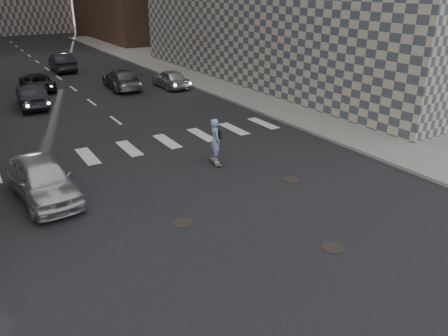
% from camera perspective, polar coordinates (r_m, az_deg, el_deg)
% --- Properties ---
extents(ground, '(160.00, 160.00, 0.00)m').
position_cam_1_polar(ground, '(14.61, 3.78, -7.12)').
color(ground, black).
rests_on(ground, ground).
extents(sidewalk_right, '(13.00, 80.00, 0.15)m').
position_cam_1_polar(sidewalk_right, '(38.07, 4.48, 11.75)').
color(sidewalk_right, gray).
rests_on(sidewalk_right, ground).
extents(manhole_a, '(0.70, 0.70, 0.02)m').
position_cam_1_polar(manhole_a, '(13.68, 14.10, -10.03)').
color(manhole_a, black).
rests_on(manhole_a, ground).
extents(manhole_b, '(0.70, 0.70, 0.02)m').
position_cam_1_polar(manhole_b, '(14.62, -5.44, -7.10)').
color(manhole_b, black).
rests_on(manhole_b, ground).
extents(manhole_c, '(0.70, 0.70, 0.02)m').
position_cam_1_polar(manhole_c, '(17.84, 8.81, -1.54)').
color(manhole_c, black).
rests_on(manhole_c, ground).
extents(skateboarder, '(0.61, 1.06, 2.05)m').
position_cam_1_polar(skateboarder, '(18.90, -1.12, 3.60)').
color(skateboarder, brown).
rests_on(skateboarder, ground).
extents(silver_sedan, '(2.19, 4.65, 1.54)m').
position_cam_1_polar(silver_sedan, '(17.11, -22.57, -1.41)').
color(silver_sedan, '#B8BBBF').
rests_on(silver_sedan, ground).
extents(traffic_car_a, '(1.76, 4.55, 1.48)m').
position_cam_1_polar(traffic_car_a, '(30.89, -23.83, 8.60)').
color(traffic_car_a, black).
rests_on(traffic_car_a, ground).
extents(traffic_car_b, '(2.41, 5.21, 1.48)m').
position_cam_1_polar(traffic_car_b, '(34.62, -13.22, 11.25)').
color(traffic_car_b, '#515558').
rests_on(traffic_car_b, ground).
extents(traffic_car_c, '(2.25, 4.67, 1.28)m').
position_cam_1_polar(traffic_car_c, '(36.00, -23.27, 10.30)').
color(traffic_car_c, black).
rests_on(traffic_car_c, ground).
extents(traffic_car_d, '(1.65, 4.09, 1.39)m').
position_cam_1_polar(traffic_car_d, '(34.35, -7.06, 11.51)').
color(traffic_car_d, silver).
rests_on(traffic_car_d, ground).
extents(traffic_car_e, '(1.88, 4.99, 1.63)m').
position_cam_1_polar(traffic_car_e, '(43.62, -20.37, 12.83)').
color(traffic_car_e, black).
rests_on(traffic_car_e, ground).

